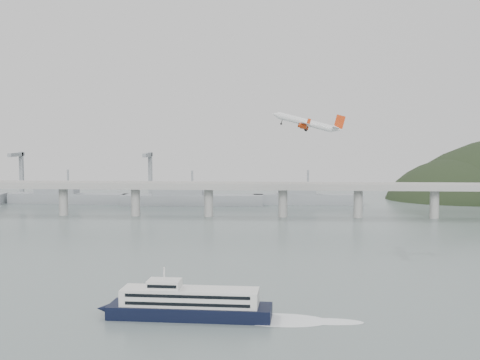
{
  "coord_description": "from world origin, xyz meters",
  "views": [
    {
      "loc": [
        17.2,
        -227.89,
        57.94
      ],
      "look_at": [
        0.0,
        55.0,
        36.0
      ],
      "focal_mm": 48.0,
      "sensor_mm": 36.0,
      "label": 1
    }
  ],
  "objects": [
    {
      "name": "ground",
      "position": [
        0.0,
        0.0,
        0.0
      ],
      "size": [
        900.0,
        900.0,
        0.0
      ],
      "primitive_type": "plane",
      "color": "slate",
      "rests_on": "ground"
    },
    {
      "name": "bridge",
      "position": [
        -1.15,
        200.0,
        17.65
      ],
      "size": [
        800.0,
        22.0,
        23.9
      ],
      "color": "#999996",
      "rests_on": "ground"
    },
    {
      "name": "ferry",
      "position": [
        -10.09,
        -34.23,
        4.26
      ],
      "size": [
        83.34,
        16.26,
        15.71
      ],
      "rotation": [
        0.0,
        0.0,
        -0.04
      ],
      "color": "black",
      "rests_on": "ground"
    },
    {
      "name": "distant_fleet",
      "position": [
        -155.36,
        265.08,
        6.22
      ],
      "size": [
        453.0,
        60.9,
        40.0
      ],
      "color": "gray",
      "rests_on": "ground"
    },
    {
      "name": "airliner",
      "position": [
        31.64,
        101.04,
        61.74
      ],
      "size": [
        37.99,
        34.48,
        12.32
      ],
      "rotation": [
        0.05,
        -0.25,
        3.0
      ],
      "color": "white",
      "rests_on": "ground"
    }
  ]
}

